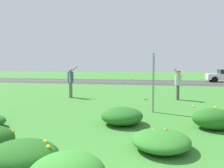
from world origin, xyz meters
TOP-DOWN VIEW (x-y plane):
  - ground_plane at (0.00, 11.89)m, footprint 120.00×120.00m
  - highway_strip at (0.00, 23.77)m, footprint 120.00×8.65m
  - highway_center_stripe at (0.00, 23.77)m, footprint 120.00×0.16m
  - daylily_clump_front_right at (2.53, 4.91)m, footprint 1.15×1.05m
  - daylily_clump_mid_center at (-0.10, 4.87)m, footprint 1.29×1.35m
  - daylily_clump_mid_left at (1.08, 3.02)m, footprint 1.25×1.37m
  - daylily_clump_near_camera at (-1.21, 1.51)m, footprint 1.23×1.08m
  - sign_post_near_path at (0.77, 6.89)m, footprint 0.07×0.10m
  - person_thrower_blue_shirt at (-4.01, 10.01)m, footprint 0.52×0.51m
  - person_catcher_red_cap_gray_shirt at (1.94, 10.40)m, footprint 0.44×0.50m
  - frisbee_pale_blue at (-0.55, 10.48)m, footprint 0.27×0.25m

SIDE VIEW (x-z plane):
  - ground_plane at x=0.00m, z-range 0.00..0.00m
  - highway_strip at x=0.00m, z-range 0.00..0.01m
  - highway_center_stripe at x=0.00m, z-range 0.01..0.01m
  - daylily_clump_mid_left at x=1.08m, z-range -0.01..0.40m
  - daylily_clump_near_camera at x=-1.21m, z-range 0.00..0.51m
  - daylily_clump_mid_center at x=-0.10m, z-range 0.00..0.52m
  - daylily_clump_front_right at x=2.53m, z-range -0.02..0.62m
  - person_catcher_red_cap_gray_shirt at x=1.94m, z-range 0.09..1.80m
  - person_thrower_blue_shirt at x=-4.01m, z-range 0.10..1.93m
  - frisbee_pale_blue at x=-0.55m, z-range 0.98..1.13m
  - sign_post_near_path at x=0.77m, z-range 0.00..2.29m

